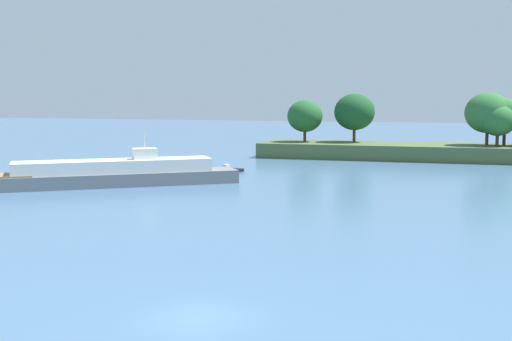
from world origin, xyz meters
TOP-DOWN VIEW (x-y plane):
  - ground_plane at (0.00, 0.00)m, footprint 400.00×400.00m
  - treeline_island at (14.66, 73.54)m, footprint 60.80×10.40m
  - white_riverboat at (-22.92, 35.77)m, footprint 23.41×17.63m
  - fishing_skiff at (-16.32, 51.22)m, footprint 5.12×2.51m

SIDE VIEW (x-z plane):
  - ground_plane at x=0.00m, z-range 0.00..0.00m
  - fishing_skiff at x=-16.32m, z-range -0.22..0.64m
  - white_riverboat at x=-22.92m, z-range -1.34..3.81m
  - treeline_island at x=14.66m, z-range -1.34..8.80m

